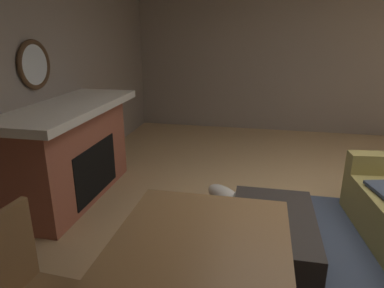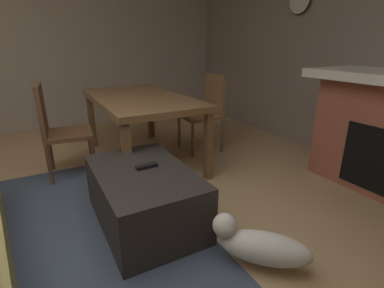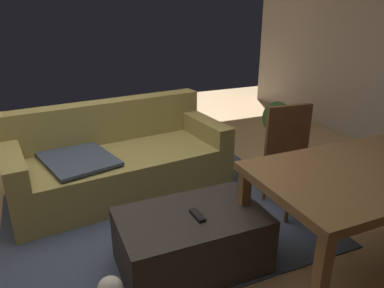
% 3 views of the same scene
% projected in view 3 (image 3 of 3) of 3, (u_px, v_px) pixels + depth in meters
% --- Properties ---
extents(floor, '(8.71, 8.71, 0.00)m').
position_uv_depth(floor, '(112.00, 232.00, 3.00)').
color(floor, tan).
extents(area_rug, '(2.60, 2.00, 0.01)m').
position_uv_depth(area_rug, '(162.00, 218.00, 3.19)').
color(area_rug, '#3D475B').
rests_on(area_rug, ground).
extents(couch, '(2.17, 1.17, 0.84)m').
position_uv_depth(couch, '(118.00, 161.00, 3.62)').
color(couch, '#9E8E4C').
rests_on(couch, ground).
extents(ottoman_coffee_table, '(1.00, 0.63, 0.43)m').
position_uv_depth(ottoman_coffee_table, '(192.00, 241.00, 2.55)').
color(ottoman_coffee_table, '#2D2826').
rests_on(ottoman_coffee_table, ground).
extents(tv_remote, '(0.06, 0.16, 0.02)m').
position_uv_depth(tv_remote, '(198.00, 215.00, 2.44)').
color(tv_remote, black).
rests_on(tv_remote, ottoman_coffee_table).
extents(dining_table, '(1.66, 0.92, 0.74)m').
position_uv_depth(dining_table, '(373.00, 178.00, 2.47)').
color(dining_table, brown).
rests_on(dining_table, ground).
extents(dining_chair_north, '(0.48, 0.48, 0.93)m').
position_uv_depth(dining_chair_north, '(293.00, 152.00, 3.25)').
color(dining_chair_north, brown).
rests_on(dining_chair_north, ground).
extents(potted_plant, '(0.41, 0.41, 0.53)m').
position_uv_depth(potted_plant, '(277.00, 119.00, 4.97)').
color(potted_plant, brown).
rests_on(potted_plant, ground).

